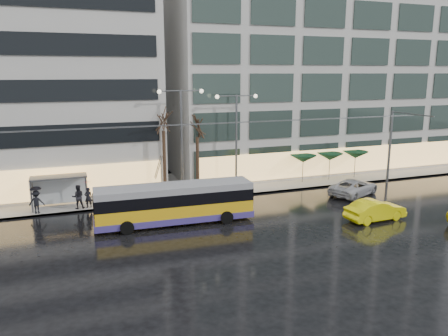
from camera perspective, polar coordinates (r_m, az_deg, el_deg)
ground at (r=27.99m, az=-3.64°, el=-9.76°), size 140.00×140.00×0.00m
sidewalk at (r=41.32m, az=-6.54°, el=-2.38°), size 80.00×10.00×0.15m
kerb at (r=36.70m, az=-4.69°, el=-4.23°), size 80.00×0.10×0.15m
building_right at (r=51.20m, az=11.09°, el=14.51°), size 32.00×14.00×25.00m
trolleybus at (r=31.13m, az=-6.43°, el=-4.79°), size 11.18×4.54×5.14m
catenary at (r=34.43m, az=-5.92°, el=1.79°), size 42.24×5.12×7.00m
bus_shelter at (r=36.61m, az=-21.32°, el=-2.04°), size 4.20×1.60×2.51m
street_lamp_near at (r=37.15m, az=-5.58°, el=5.29°), size 3.96×0.36×9.03m
street_lamp_far at (r=38.74m, az=1.63°, el=5.22°), size 3.96×0.36×8.53m
tree_a at (r=36.88m, az=-7.97°, el=6.89°), size 3.20×3.20×8.40m
tree_b at (r=37.89m, az=-3.54°, el=6.08°), size 3.20×3.20×7.70m
parasol_a at (r=42.50m, az=10.30°, el=1.20°), size 2.50×2.50×2.65m
parasol_b at (r=44.07m, az=13.67°, el=1.44°), size 2.50×2.50×2.65m
parasol_c at (r=45.80m, az=16.80°, el=1.66°), size 2.50×2.50×2.65m
taxi_b at (r=33.65m, az=19.17°, el=-5.22°), size 4.72×1.94×1.52m
sedan_silver at (r=39.82m, az=16.61°, el=-2.42°), size 5.77×4.37×1.46m
pedestrian_a at (r=35.65m, az=-17.36°, el=-2.71°), size 1.12×1.14×2.19m
pedestrian_b at (r=35.78m, az=-18.53°, el=-3.59°), size 0.92×0.72×1.88m
pedestrian_c at (r=35.66m, az=-23.31°, el=-3.73°), size 1.25×0.96×2.11m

